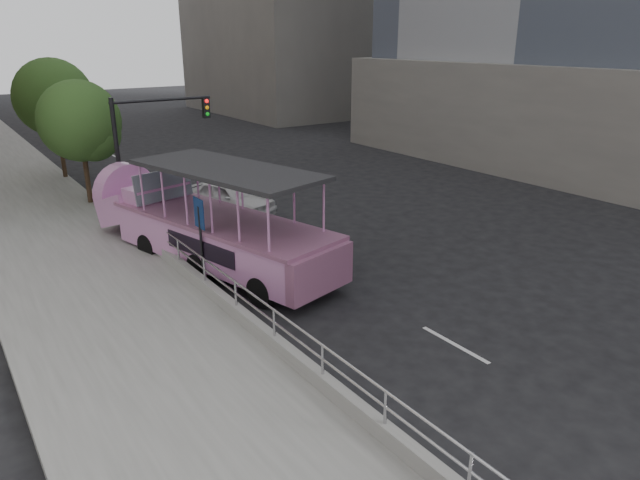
% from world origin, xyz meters
% --- Properties ---
extents(ground, '(160.00, 160.00, 0.00)m').
position_xyz_m(ground, '(0.00, 0.00, 0.00)').
color(ground, black).
extents(sidewalk, '(5.50, 80.00, 0.30)m').
position_xyz_m(sidewalk, '(-5.75, 10.00, 0.15)').
color(sidewalk, '#9D9C97').
rests_on(sidewalk, ground).
extents(kerb_wall, '(0.24, 30.00, 0.36)m').
position_xyz_m(kerb_wall, '(-3.12, 2.00, 0.48)').
color(kerb_wall, '#9E9D99').
rests_on(kerb_wall, sidewalk).
extents(guardrail, '(0.07, 22.00, 0.71)m').
position_xyz_m(guardrail, '(-3.12, 2.00, 1.14)').
color(guardrail, '#B8B8BD').
rests_on(guardrail, kerb_wall).
extents(duck_boat, '(5.03, 10.94, 3.54)m').
position_xyz_m(duck_boat, '(-1.85, 6.98, 1.31)').
color(duck_boat, black).
rests_on(duck_boat, ground).
extents(car, '(3.23, 4.67, 1.48)m').
position_xyz_m(car, '(1.50, 11.67, 0.74)').
color(car, silver).
rests_on(car, ground).
extents(parking_sign, '(0.08, 0.65, 2.87)m').
position_xyz_m(parking_sign, '(-2.75, 5.00, 1.79)').
color(parking_sign, black).
rests_on(parking_sign, ground).
extents(traffic_signal, '(4.20, 0.32, 5.20)m').
position_xyz_m(traffic_signal, '(-1.70, 12.50, 3.50)').
color(traffic_signal, black).
rests_on(traffic_signal, ground).
extents(street_tree_near, '(3.52, 3.52, 5.72)m').
position_xyz_m(street_tree_near, '(-3.30, 15.93, 3.82)').
color(street_tree_near, '#332117').
rests_on(street_tree_near, ground).
extents(street_tree_far, '(3.97, 3.97, 6.45)m').
position_xyz_m(street_tree_far, '(-3.10, 21.93, 4.31)').
color(street_tree_far, '#332117').
rests_on(street_tree_far, ground).
extents(tower_podium, '(26.00, 26.00, 6.00)m').
position_xyz_m(tower_podium, '(30.00, 10.00, 3.00)').
color(tower_podium, gray).
rests_on(tower_podium, ground).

